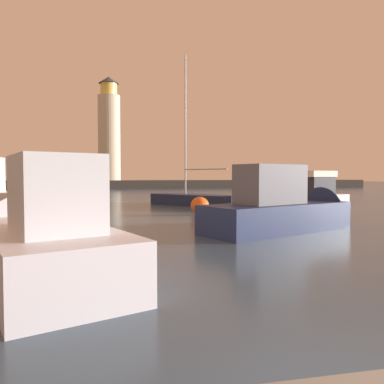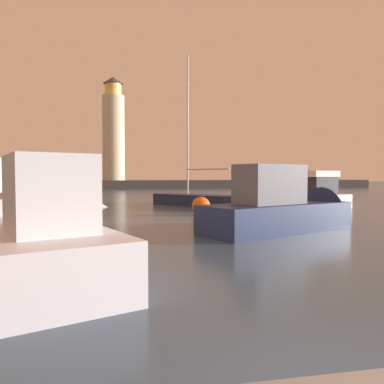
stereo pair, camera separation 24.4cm
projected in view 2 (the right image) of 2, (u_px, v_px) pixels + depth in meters
name	position (u px, v px, depth m)	size (l,w,h in m)	color
ground_plane	(142.00, 200.00, 35.95)	(220.00, 220.00, 0.00)	#384C60
breakwater	(131.00, 184.00, 68.56)	(93.96, 4.41, 1.52)	#423F3D
lighthouse	(113.00, 132.00, 67.57)	(3.92, 3.92, 18.45)	beige
motorboat_0	(307.00, 198.00, 25.31)	(7.26, 4.07, 2.95)	silver
motorboat_1	(296.00, 210.00, 15.97)	(8.54, 5.47, 3.22)	#1E284C
motorboat_2	(10.00, 204.00, 16.86)	(9.23, 3.69, 3.38)	white
motorboat_3	(32.00, 236.00, 9.22)	(4.93, 7.97, 3.16)	silver
sailboat_moored	(195.00, 199.00, 28.96)	(6.05, 6.69, 11.56)	#1E284C
mooring_buoy	(201.00, 206.00, 21.67)	(1.07, 1.07, 1.07)	#EA5919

